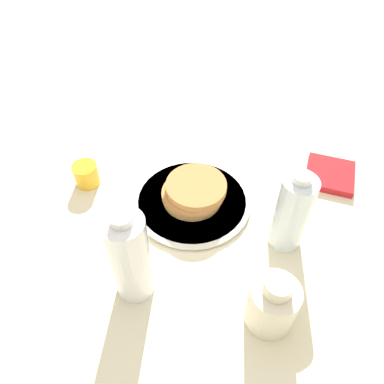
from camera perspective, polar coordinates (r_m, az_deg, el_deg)
ground_plane at (r=0.95m, az=0.64°, el=-2.40°), size 4.00×4.00×0.00m
plate at (r=0.96m, az=0.00°, el=-1.34°), size 0.30×0.30×0.01m
pancake_stack at (r=0.93m, az=0.17°, el=0.00°), size 0.16×0.16×0.06m
juice_glass at (r=1.03m, az=-15.81°, el=2.60°), size 0.06×0.06×0.06m
cream_jug at (r=0.75m, az=12.13°, el=-16.35°), size 0.10×0.10×0.14m
water_bottle_near at (r=0.84m, az=14.98°, el=-3.02°), size 0.08×0.08×0.22m
water_bottle_mid at (r=0.74m, az=-9.45°, el=-9.81°), size 0.08×0.08×0.24m
napkin at (r=1.08m, az=20.28°, el=2.51°), size 0.16×0.16×0.02m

